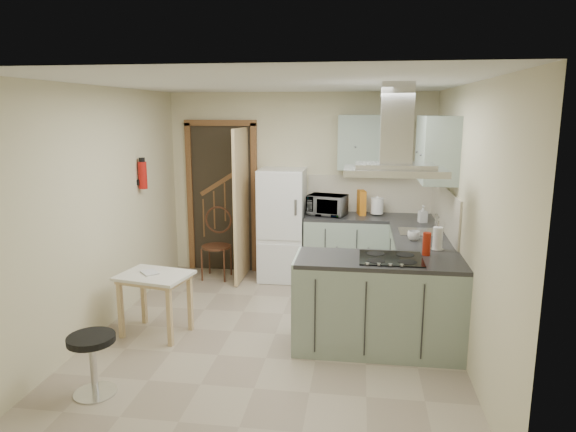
# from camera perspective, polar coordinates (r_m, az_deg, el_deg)

# --- Properties ---
(floor) EXTENTS (4.20, 4.20, 0.00)m
(floor) POSITION_cam_1_polar(r_m,az_deg,el_deg) (5.42, -1.41, -12.95)
(floor) COLOR tan
(floor) RESTS_ON ground
(ceiling) EXTENTS (4.20, 4.20, 0.00)m
(ceiling) POSITION_cam_1_polar(r_m,az_deg,el_deg) (4.93, -1.56, 14.49)
(ceiling) COLOR silver
(ceiling) RESTS_ON back_wall
(back_wall) EXTENTS (3.60, 0.00, 3.60)m
(back_wall) POSITION_cam_1_polar(r_m,az_deg,el_deg) (7.08, 1.32, 3.47)
(back_wall) COLOR beige
(back_wall) RESTS_ON floor
(left_wall) EXTENTS (0.00, 4.20, 4.20)m
(left_wall) POSITION_cam_1_polar(r_m,az_deg,el_deg) (5.61, -19.94, 0.62)
(left_wall) COLOR beige
(left_wall) RESTS_ON floor
(right_wall) EXTENTS (0.00, 4.20, 4.20)m
(right_wall) POSITION_cam_1_polar(r_m,az_deg,el_deg) (5.06, 19.07, -0.46)
(right_wall) COLOR beige
(right_wall) RESTS_ON floor
(doorway) EXTENTS (1.10, 0.12, 2.10)m
(doorway) POSITION_cam_1_polar(r_m,az_deg,el_deg) (7.29, -7.34, 2.02)
(doorway) COLOR brown
(doorway) RESTS_ON floor
(fridge) EXTENTS (0.60, 0.60, 1.50)m
(fridge) POSITION_cam_1_polar(r_m,az_deg,el_deg) (6.90, -0.64, -0.96)
(fridge) COLOR white
(fridge) RESTS_ON floor
(counter_back) EXTENTS (1.08, 0.60, 0.90)m
(counter_back) POSITION_cam_1_polar(r_m,az_deg,el_deg) (6.90, 6.46, -3.60)
(counter_back) COLOR #9EB2A0
(counter_back) RESTS_ON floor
(counter_right) EXTENTS (0.60, 1.95, 0.90)m
(counter_right) POSITION_cam_1_polar(r_m,az_deg,el_deg) (6.29, 13.98, -5.40)
(counter_right) COLOR #9EB2A0
(counter_right) RESTS_ON floor
(splashback) EXTENTS (1.68, 0.02, 0.50)m
(splashback) POSITION_cam_1_polar(r_m,az_deg,el_deg) (7.04, 9.10, 2.45)
(splashback) COLOR beige
(splashback) RESTS_ON counter_back
(wall_cabinet_back) EXTENTS (0.85, 0.35, 0.70)m
(wall_cabinet_back) POSITION_cam_1_polar(r_m,az_deg,el_deg) (6.80, 9.23, 8.07)
(wall_cabinet_back) COLOR #9EB2A0
(wall_cabinet_back) RESTS_ON back_wall
(wall_cabinet_right) EXTENTS (0.35, 0.90, 0.70)m
(wall_cabinet_right) POSITION_cam_1_polar(r_m,az_deg,el_deg) (5.78, 16.17, 7.17)
(wall_cabinet_right) COLOR #9EB2A0
(wall_cabinet_right) RESTS_ON right_wall
(peninsula) EXTENTS (1.55, 0.65, 0.90)m
(peninsula) POSITION_cam_1_polar(r_m,az_deg,el_deg) (5.02, 10.00, -9.61)
(peninsula) COLOR #9EB2A0
(peninsula) RESTS_ON floor
(hob) EXTENTS (0.58, 0.50, 0.01)m
(hob) POSITION_cam_1_polar(r_m,az_deg,el_deg) (4.88, 11.37, -4.63)
(hob) COLOR black
(hob) RESTS_ON peninsula
(extractor_hood) EXTENTS (0.90, 0.55, 0.10)m
(extractor_hood) POSITION_cam_1_polar(r_m,az_deg,el_deg) (4.72, 11.76, 4.90)
(extractor_hood) COLOR silver
(extractor_hood) RESTS_ON ceiling
(sink) EXTENTS (0.45, 0.40, 0.01)m
(sink) POSITION_cam_1_polar(r_m,az_deg,el_deg) (6.00, 14.36, -1.72)
(sink) COLOR silver
(sink) RESTS_ON counter_right
(fire_extinguisher) EXTENTS (0.10, 0.10, 0.32)m
(fire_extinguisher) POSITION_cam_1_polar(r_m,az_deg,el_deg) (6.35, -15.84, 4.37)
(fire_extinguisher) COLOR #B2140F
(fire_extinguisher) RESTS_ON left_wall
(drop_leaf_table) EXTENTS (0.77, 0.63, 0.64)m
(drop_leaf_table) POSITION_cam_1_polar(r_m,az_deg,el_deg) (5.47, -14.47, -9.46)
(drop_leaf_table) COLOR tan
(drop_leaf_table) RESTS_ON floor
(bentwood_chair) EXTENTS (0.41, 0.41, 0.88)m
(bentwood_chair) POSITION_cam_1_polar(r_m,az_deg,el_deg) (7.04, -7.98, -3.40)
(bentwood_chair) COLOR #472417
(bentwood_chair) RESTS_ON floor
(stool) EXTENTS (0.38, 0.38, 0.50)m
(stool) POSITION_cam_1_polar(r_m,az_deg,el_deg) (4.56, -20.83, -15.18)
(stool) COLOR black
(stool) RESTS_ON floor
(microwave) EXTENTS (0.55, 0.44, 0.27)m
(microwave) POSITION_cam_1_polar(r_m,az_deg,el_deg) (6.77, 4.37, 1.22)
(microwave) COLOR black
(microwave) RESTS_ON counter_back
(kettle) EXTENTS (0.18, 0.18, 0.25)m
(kettle) POSITION_cam_1_polar(r_m,az_deg,el_deg) (6.86, 9.87, 1.13)
(kettle) COLOR white
(kettle) RESTS_ON counter_back
(cereal_box) EXTENTS (0.13, 0.23, 0.32)m
(cereal_box) POSITION_cam_1_polar(r_m,az_deg,el_deg) (6.86, 8.17, 1.49)
(cereal_box) COLOR orange
(cereal_box) RESTS_ON counter_back
(soap_bottle) EXTENTS (0.12, 0.12, 0.21)m
(soap_bottle) POSITION_cam_1_polar(r_m,az_deg,el_deg) (6.53, 14.75, 0.22)
(soap_bottle) COLOR #AFAFBB
(soap_bottle) RESTS_ON counter_right
(paper_towel) EXTENTS (0.12, 0.12, 0.24)m
(paper_towel) POSITION_cam_1_polar(r_m,az_deg,el_deg) (5.27, 16.30, -2.37)
(paper_towel) COLOR white
(paper_towel) RESTS_ON counter_right
(cup) EXTENTS (0.15, 0.15, 0.10)m
(cup) POSITION_cam_1_polar(r_m,az_deg,el_deg) (5.61, 13.79, -2.15)
(cup) COLOR white
(cup) RESTS_ON counter_right
(red_bottle) EXTENTS (0.08, 0.08, 0.22)m
(red_bottle) POSITION_cam_1_polar(r_m,az_deg,el_deg) (5.06, 15.15, -3.02)
(red_bottle) COLOR #AD230E
(red_bottle) RESTS_ON peninsula
(book) EXTENTS (0.23, 0.23, 0.09)m
(book) POSITION_cam_1_polar(r_m,az_deg,el_deg) (5.37, -15.84, -5.83)
(book) COLOR maroon
(book) RESTS_ON drop_leaf_table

